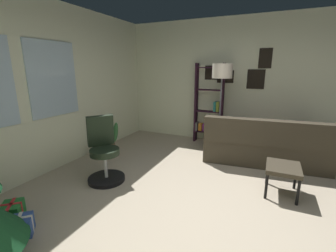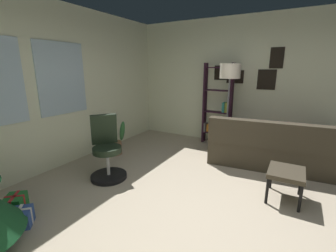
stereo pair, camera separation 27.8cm
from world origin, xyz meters
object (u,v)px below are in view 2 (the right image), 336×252
object	(u,v)px
bookshelf	(218,110)
footstool	(286,174)
couch	(278,148)
office_chair	(107,154)
potted_plant	(114,143)
floor_lamp	(230,77)
gift_box_green	(15,204)
gift_box_blue	(20,218)

from	to	relation	value
bookshelf	footstool	bearing A→B (deg)	-139.87
couch	office_chair	size ratio (longest dim) A/B	2.18
footstool	potted_plant	xyz separation A→B (m)	(0.13, 3.08, -0.13)
couch	bookshelf	distance (m)	1.51
footstool	floor_lamp	size ratio (longest dim) A/B	0.29
office_chair	potted_plant	distance (m)	1.01
gift_box_green	potted_plant	distance (m)	2.08
gift_box_blue	potted_plant	distance (m)	2.25
gift_box_blue	bookshelf	size ratio (longest dim) A/B	0.18
footstool	floor_lamp	world-z (taller)	floor_lamp
couch	gift_box_green	distance (m)	4.12
couch	office_chair	world-z (taller)	office_chair
gift_box_blue	gift_box_green	bearing A→B (deg)	70.17
footstool	potted_plant	distance (m)	3.09
office_chair	bookshelf	xyz separation A→B (m)	(2.48, -0.97, 0.40)
floor_lamp	potted_plant	world-z (taller)	floor_lamp
potted_plant	bookshelf	bearing A→B (deg)	-42.94
office_chair	floor_lamp	xyz separation A→B (m)	(2.04, -1.31, 1.14)
couch	bookshelf	size ratio (longest dim) A/B	1.21
office_chair	potted_plant	bearing A→B (deg)	36.40
gift_box_green	gift_box_blue	bearing A→B (deg)	-109.83
couch	potted_plant	distance (m)	3.11
footstool	gift_box_green	distance (m)	3.40
gift_box_blue	floor_lamp	distance (m)	3.91
gift_box_green	potted_plant	xyz separation A→B (m)	(2.05, 0.30, 0.12)
footstool	potted_plant	size ratio (longest dim) A/B	0.78
gift_box_blue	couch	bearing A→B (deg)	-34.67
couch	gift_box_green	world-z (taller)	couch
floor_lamp	gift_box_green	bearing A→B (deg)	153.87
gift_box_green	office_chair	size ratio (longest dim) A/B	0.33
gift_box_blue	office_chair	distance (m)	1.39
footstool	bookshelf	distance (m)	2.40
gift_box_blue	footstool	bearing A→B (deg)	-50.69
gift_box_green	floor_lamp	xyz separation A→B (m)	(3.29, -1.61, 1.43)
footstool	gift_box_green	size ratio (longest dim) A/B	1.55
bookshelf	potted_plant	world-z (taller)	bookshelf
footstool	gift_box_blue	world-z (taller)	footstool
potted_plant	footstool	bearing A→B (deg)	-92.33
couch	potted_plant	size ratio (longest dim) A/B	3.32
footstool	potted_plant	bearing A→B (deg)	87.67
gift_box_green	floor_lamp	size ratio (longest dim) A/B	0.18
couch	bookshelf	xyz separation A→B (m)	(0.53, 1.32, 0.50)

